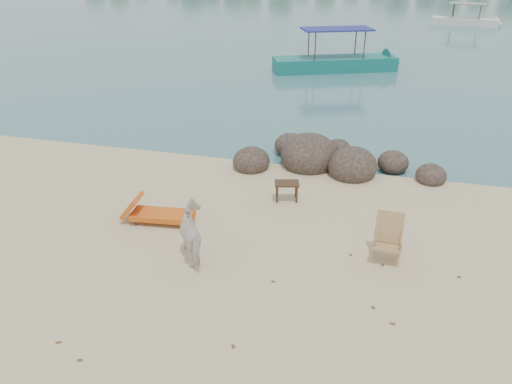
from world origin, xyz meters
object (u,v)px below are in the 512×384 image
at_px(boulders, 323,159).
at_px(boat_near, 337,36).
at_px(side_table, 287,192).
at_px(deck_chair, 388,241).
at_px(lounge_chair, 162,213).
at_px(cow, 196,235).

distance_m(boulders, boat_near, 13.83).
distance_m(side_table, deck_chair, 3.55).
relative_size(boulders, side_table, 9.81).
relative_size(side_table, boat_near, 0.09).
distance_m(lounge_chair, boat_near, 18.45).
bearing_deg(deck_chair, side_table, 142.62).
distance_m(cow, side_table, 3.51).
bearing_deg(cow, side_table, -149.85).
height_order(cow, deck_chair, cow).
xyz_separation_m(side_table, lounge_chair, (-2.77, -1.97, 0.03)).
height_order(cow, side_table, cow).
bearing_deg(lounge_chair, cow, -47.98).
height_order(cow, boat_near, boat_near).
bearing_deg(boulders, side_table, -103.92).
bearing_deg(boat_near, cow, -115.36).
height_order(boulders, cow, cow).
xyz_separation_m(lounge_chair, boat_near, (2.16, 18.25, 1.55)).
distance_m(lounge_chair, deck_chair, 5.50).
distance_m(cow, lounge_chair, 1.87).
bearing_deg(boat_near, lounge_chair, -119.80).
distance_m(boulders, lounge_chair, 5.71).
height_order(deck_chair, boat_near, boat_near).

